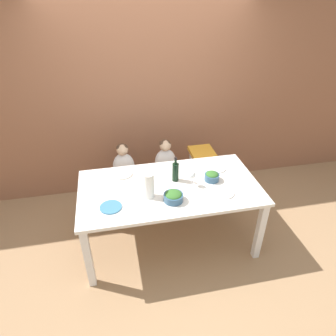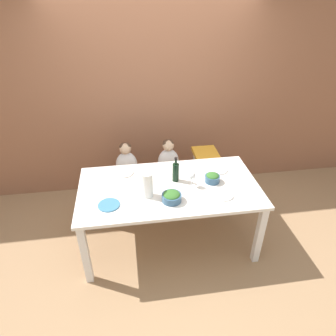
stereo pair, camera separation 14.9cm
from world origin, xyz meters
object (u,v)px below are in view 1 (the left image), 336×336
at_px(dinner_plate_front_left, 111,207).
at_px(person_child_center, 165,158).
at_px(wine_bottle, 175,171).
at_px(paper_towel_roll, 149,185).
at_px(chair_far_left, 125,183).
at_px(chair_right_highchair, 201,162).
at_px(dinner_plate_back_right, 217,168).
at_px(person_child_left, 123,162).
at_px(dinner_plate_back_left, 123,174).
at_px(dinner_plate_front_right, 224,193).
at_px(salad_bowl_small, 212,176).
at_px(wine_glass_near, 192,176).
at_px(salad_bowl_large, 173,196).
at_px(chair_far_center, 165,178).

bearing_deg(dinner_plate_front_left, person_child_center, 53.13).
height_order(wine_bottle, paper_towel_roll, wine_bottle).
xyz_separation_m(chair_far_left, paper_towel_roll, (0.19, -0.87, 0.54)).
relative_size(chair_right_highchair, dinner_plate_front_left, 3.50).
bearing_deg(wine_bottle, dinner_plate_back_right, 14.28).
xyz_separation_m(person_child_left, dinner_plate_back_left, (-0.03, -0.42, 0.10)).
distance_m(person_child_center, dinner_plate_back_right, 0.72).
bearing_deg(dinner_plate_front_right, chair_far_left, 134.34).
relative_size(person_child_left, person_child_center, 1.00).
height_order(salad_bowl_small, dinner_plate_back_left, salad_bowl_small).
distance_m(paper_towel_roll, wine_glass_near, 0.48).
distance_m(chair_right_highchair, paper_towel_roll, 1.25).
distance_m(chair_right_highchair, dinner_plate_back_right, 0.56).
bearing_deg(salad_bowl_small, dinner_plate_front_left, -167.38).
relative_size(person_child_left, salad_bowl_small, 3.04).
bearing_deg(dinner_plate_front_right, paper_towel_roll, 172.28).
distance_m(wine_glass_near, dinner_plate_back_right, 0.47).
xyz_separation_m(chair_far_left, person_child_left, (-0.00, 0.00, 0.31)).
xyz_separation_m(chair_right_highchair, wine_glass_near, (-0.36, -0.77, 0.34)).
bearing_deg(paper_towel_roll, chair_far_left, 102.67).
height_order(paper_towel_roll, salad_bowl_large, paper_towel_roll).
height_order(chair_far_left, chair_right_highchair, chair_right_highchair).
bearing_deg(chair_far_left, dinner_plate_front_left, -101.13).
bearing_deg(chair_far_center, person_child_left, 179.92).
height_order(dinner_plate_front_left, dinner_plate_back_right, same).
xyz_separation_m(dinner_plate_back_right, dinner_plate_front_right, (-0.09, -0.46, 0.00)).
height_order(chair_far_left, salad_bowl_small, salad_bowl_small).
height_order(dinner_plate_front_left, dinner_plate_front_right, same).
bearing_deg(dinner_plate_front_left, dinner_plate_back_left, 74.05).
height_order(salad_bowl_large, salad_bowl_small, same).
height_order(chair_right_highchair, dinner_plate_front_right, dinner_plate_front_right).
height_order(wine_glass_near, dinner_plate_front_left, wine_glass_near).
bearing_deg(chair_far_left, person_child_center, 0.08).
height_order(chair_right_highchair, dinner_plate_back_left, dinner_plate_back_left).
height_order(person_child_left, dinner_plate_back_right, person_child_left).
distance_m(person_child_left, dinner_plate_front_left, 0.99).
bearing_deg(dinner_plate_back_left, person_child_left, 85.47).
bearing_deg(person_child_left, dinner_plate_front_right, -45.68).
bearing_deg(dinner_plate_front_right, dinner_plate_back_left, 150.52).
bearing_deg(wine_glass_near, paper_towel_roll, -168.49).
height_order(person_child_left, salad_bowl_large, person_child_left).
xyz_separation_m(chair_far_center, person_child_center, (0.00, 0.00, 0.31)).
height_order(chair_far_left, chair_far_center, same).
bearing_deg(paper_towel_roll, salad_bowl_large, -26.58).
xyz_separation_m(person_child_center, dinner_plate_back_left, (-0.57, -0.42, 0.10)).
bearing_deg(person_child_left, paper_towel_roll, -77.34).
height_order(chair_right_highchair, salad_bowl_large, salad_bowl_large).
distance_m(wine_bottle, dinner_plate_back_right, 0.54).
distance_m(person_child_center, dinner_plate_back_left, 0.71).
relative_size(dinner_plate_front_left, dinner_plate_back_right, 1.00).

